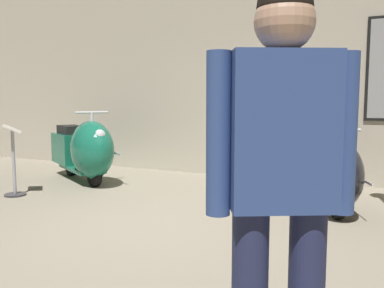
# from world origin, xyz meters

# --- Properties ---
(ground_plane) EXTENTS (60.00, 60.00, 0.00)m
(ground_plane) POSITION_xyz_m (0.00, 0.00, 0.00)
(ground_plane) COLOR gray
(showroom_back_wall) EXTENTS (18.00, 0.24, 3.98)m
(showroom_back_wall) POSITION_xyz_m (0.01, 3.36, 1.99)
(showroom_back_wall) COLOR #BCB29E
(showroom_back_wall) RESTS_ON ground
(scooter_0) EXTENTS (1.84, 1.38, 1.12)m
(scooter_0) POSITION_xyz_m (-2.08, 1.78, 0.51)
(scooter_0) COLOR black
(scooter_0) RESTS_ON ground
(scooter_1) EXTENTS (1.03, 1.65, 0.98)m
(scooter_1) POSITION_xyz_m (1.55, 1.68, 0.45)
(scooter_1) COLOR black
(scooter_1) RESTS_ON ground
(visitor_0) EXTENTS (0.53, 0.40, 1.72)m
(visitor_0) POSITION_xyz_m (1.70, -1.59, 1.00)
(visitor_0) COLOR black
(visitor_0) RESTS_ON ground
(info_stanchion) EXTENTS (0.38, 0.39, 0.96)m
(info_stanchion) POSITION_xyz_m (-2.37, 0.68, 0.39)
(info_stanchion) COLOR #333338
(info_stanchion) RESTS_ON ground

